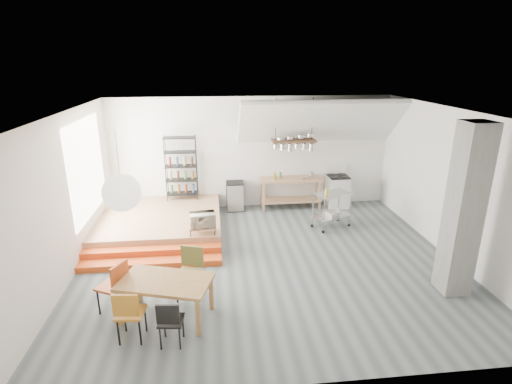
{
  "coord_description": "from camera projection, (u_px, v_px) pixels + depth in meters",
  "views": [
    {
      "loc": [
        -1.11,
        -7.68,
        4.18
      ],
      "look_at": [
        -0.18,
        0.8,
        1.32
      ],
      "focal_mm": 28.0,
      "sensor_mm": 36.0,
      "label": 1
    }
  ],
  "objects": [
    {
      "name": "dining_table",
      "position": [
        165.0,
        284.0,
        6.59
      ],
      "size": [
        1.67,
        1.23,
        0.71
      ],
      "rotation": [
        0.0,
        0.0,
        -0.29
      ],
      "color": "brown",
      "rests_on": "ground"
    },
    {
      "name": "microwave",
      "position": [
        202.0,
        220.0,
        9.01
      ],
      "size": [
        0.61,
        0.45,
        0.31
      ],
      "primitive_type": "imported",
      "rotation": [
        0.0,
        0.0,
        0.12
      ],
      "color": "beige",
      "rests_on": "microwave_shelf"
    },
    {
      "name": "concrete_column",
      "position": [
        464.0,
        211.0,
        7.1
      ],
      "size": [
        0.5,
        0.5,
        3.2
      ],
      "primitive_type": "cube",
      "color": "slate",
      "rests_on": "ground"
    },
    {
      "name": "wall_right",
      "position": [
        452.0,
        185.0,
        8.59
      ],
      "size": [
        0.04,
        7.0,
        3.2
      ],
      "primitive_type": "cube",
      "color": "silver",
      "rests_on": "ground"
    },
    {
      "name": "kitchen_counter",
      "position": [
        291.0,
        188.0,
        11.57
      ],
      "size": [
        1.8,
        0.6,
        0.91
      ],
      "color": "#A57652",
      "rests_on": "ground"
    },
    {
      "name": "bowl",
      "position": [
        303.0,
        178.0,
        11.46
      ],
      "size": [
        0.24,
        0.24,
        0.05
      ],
      "primitive_type": "imported",
      "rotation": [
        0.0,
        0.0,
        0.24
      ],
      "color": "silver",
      "rests_on": "kitchen_counter"
    },
    {
      "name": "chair_olive",
      "position": [
        190.0,
        268.0,
        7.22
      ],
      "size": [
        0.56,
        0.56,
        0.96
      ],
      "rotation": [
        0.0,
        0.0,
        -0.32
      ],
      "color": "brown",
      "rests_on": "ground"
    },
    {
      "name": "floor",
      "position": [
        268.0,
        261.0,
        8.68
      ],
      "size": [
        8.0,
        8.0,
        0.0
      ],
      "primitive_type": "plane",
      "color": "#4B5457",
      "rests_on": "ground"
    },
    {
      "name": "paper_lantern",
      "position": [
        122.0,
        193.0,
        6.2
      ],
      "size": [
        0.6,
        0.6,
        0.6
      ],
      "primitive_type": "sphere",
      "color": "white",
      "rests_on": "ceiling"
    },
    {
      "name": "rolling_cart",
      "position": [
        332.0,
        205.0,
        10.25
      ],
      "size": [
        1.06,
        0.84,
        0.93
      ],
      "rotation": [
        0.0,
        0.0,
        0.41
      ],
      "color": "silver",
      "rests_on": "ground"
    },
    {
      "name": "pot_rack",
      "position": [
        295.0,
        143.0,
        10.93
      ],
      "size": [
        1.2,
        0.5,
        1.43
      ],
      "color": "#3F2719",
      "rests_on": "ceiling"
    },
    {
      "name": "step_upper",
      "position": [
        153.0,
        253.0,
        8.75
      ],
      "size": [
        3.0,
        0.35,
        0.27
      ],
      "primitive_type": "cube",
      "color": "#D14B18",
      "rests_on": "ground"
    },
    {
      "name": "mini_fridge",
      "position": [
        235.0,
        196.0,
        11.51
      ],
      "size": [
        0.49,
        0.49,
        0.83
      ],
      "primitive_type": "cube",
      "color": "black",
      "rests_on": "ground"
    },
    {
      "name": "chair_black",
      "position": [
        170.0,
        320.0,
        5.96
      ],
      "size": [
        0.4,
        0.4,
        0.79
      ],
      "rotation": [
        0.0,
        0.0,
        3.03
      ],
      "color": "black",
      "rests_on": "ground"
    },
    {
      "name": "wire_shelving",
      "position": [
        181.0,
        167.0,
        11.07
      ],
      "size": [
        0.88,
        0.38,
        1.8
      ],
      "color": "black",
      "rests_on": "platform"
    },
    {
      "name": "wall_left",
      "position": [
        65.0,
        198.0,
        7.75
      ],
      "size": [
        0.04,
        7.0,
        3.2
      ],
      "primitive_type": "cube",
      "color": "silver",
      "rests_on": "ground"
    },
    {
      "name": "step_lower",
      "position": [
        151.0,
        263.0,
        8.45
      ],
      "size": [
        3.0,
        0.35,
        0.13
      ],
      "primitive_type": "cube",
      "color": "#D14B18",
      "rests_on": "ground"
    },
    {
      "name": "microwave_shelf",
      "position": [
        203.0,
        227.0,
        9.07
      ],
      "size": [
        0.6,
        0.4,
        0.16
      ],
      "color": "#A57652",
      "rests_on": "platform"
    },
    {
      "name": "ceiling",
      "position": [
        270.0,
        112.0,
        7.66
      ],
      "size": [
        8.0,
        7.0,
        0.02
      ],
      "primitive_type": "cube",
      "color": "white",
      "rests_on": "wall_back"
    },
    {
      "name": "wall_back",
      "position": [
        252.0,
        153.0,
        11.47
      ],
      "size": [
        8.0,
        0.04,
        3.2
      ],
      "primitive_type": "cube",
      "color": "silver",
      "rests_on": "ground"
    },
    {
      "name": "stove",
      "position": [
        337.0,
        191.0,
        11.76
      ],
      "size": [
        0.6,
        0.6,
        1.18
      ],
      "color": "white",
      "rests_on": "ground"
    },
    {
      "name": "window_pane",
      "position": [
        87.0,
        168.0,
        9.11
      ],
      "size": [
        0.02,
        2.5,
        2.2
      ],
      "primitive_type": "cube",
      "color": "white",
      "rests_on": "wall_left"
    },
    {
      "name": "slope_ceiling",
      "position": [
        320.0,
        122.0,
        10.79
      ],
      "size": [
        4.4,
        1.44,
        1.32
      ],
      "primitive_type": "cube",
      "rotation": [
        -0.73,
        0.0,
        0.0
      ],
      "color": "white",
      "rests_on": "wall_back"
    },
    {
      "name": "chair_mustard",
      "position": [
        129.0,
        311.0,
        6.04
      ],
      "size": [
        0.45,
        0.45,
        0.9
      ],
      "rotation": [
        0.0,
        0.0,
        3.04
      ],
      "color": "#A76B1C",
      "rests_on": "ground"
    },
    {
      "name": "chair_red",
      "position": [
        115.0,
        283.0,
        6.76
      ],
      "size": [
        0.59,
        0.59,
        0.95
      ],
      "rotation": [
        0.0,
        0.0,
        -2.05
      ],
      "color": "#C04B1B",
      "rests_on": "ground"
    },
    {
      "name": "platform",
      "position": [
        161.0,
        222.0,
        10.24
      ],
      "size": [
        3.0,
        3.0,
        0.4
      ],
      "primitive_type": "cube",
      "color": "#A57652",
      "rests_on": "ground"
    }
  ]
}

